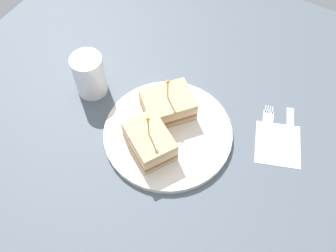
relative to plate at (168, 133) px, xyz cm
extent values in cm
cube|color=#4C5660|center=(0.00, 0.00, -1.64)|extent=(106.90, 106.90, 2.00)
cylinder|color=silver|center=(0.00, 0.00, 0.00)|extent=(25.86, 25.86, 1.29)
cube|color=tan|center=(2.51, -4.10, 1.31)|extent=(12.20, 12.49, 1.34)
cube|color=#478438|center=(2.51, -4.10, 2.18)|extent=(12.20, 12.49, 0.40)
cube|color=red|center=(2.51, -4.10, 2.63)|extent=(12.20, 12.49, 0.50)
cube|color=#E0B784|center=(2.51, -4.10, 3.48)|extent=(12.20, 12.49, 1.21)
cube|color=tan|center=(2.51, -4.10, 4.75)|extent=(12.20, 12.49, 1.34)
cylinder|color=tan|center=(2.51, -4.10, 7.57)|extent=(0.30, 0.30, 5.63)
sphere|color=orange|center=(2.51, -4.10, 10.38)|extent=(0.70, 0.70, 0.70)
cube|color=tan|center=(1.04, 5.06, 1.23)|extent=(11.97, 10.98, 1.18)
cube|color=#478438|center=(1.04, 5.06, 2.02)|extent=(11.97, 10.98, 0.40)
cube|color=red|center=(1.04, 5.06, 2.47)|extent=(11.97, 10.98, 0.50)
cube|color=#E0B784|center=(1.04, 5.06, 3.62)|extent=(11.97, 10.98, 1.80)
cube|color=tan|center=(1.04, 5.06, 5.11)|extent=(11.97, 10.98, 1.18)
cylinder|color=tan|center=(1.04, 5.06, 7.95)|extent=(0.30, 0.30, 5.68)
sphere|color=orange|center=(1.04, 5.06, 10.79)|extent=(0.70, 0.70, 0.70)
cylinder|color=silver|center=(20.15, -1.58, 2.89)|extent=(5.81, 5.81, 7.07)
cylinder|color=white|center=(20.15, -1.58, 4.18)|extent=(6.61, 6.61, 9.64)
cube|color=white|center=(-19.97, -9.41, -0.57)|extent=(11.85, 12.40, 0.15)
cube|color=silver|center=(-17.69, -8.54, -0.47)|extent=(3.16, 8.14, 0.35)
cube|color=silver|center=(-15.84, -14.22, -0.47)|extent=(3.21, 4.10, 0.35)
cube|color=silver|center=(-15.87, -16.55, -0.47)|extent=(0.79, 1.96, 0.35)
cube|color=silver|center=(-15.40, -16.39, -0.47)|extent=(0.79, 1.96, 0.35)
cube|color=silver|center=(-14.92, -16.24, -0.47)|extent=(0.79, 1.96, 0.35)
cube|color=silver|center=(-14.44, -16.08, -0.47)|extent=(0.79, 1.96, 0.35)
cube|color=silver|center=(-22.25, -10.29, -0.47)|extent=(3.51, 7.85, 0.35)
cube|color=silver|center=(-20.12, -15.78, -0.47)|extent=(3.93, 7.07, 0.24)
camera|label=1|loc=(-21.26, 35.38, 66.64)|focal=41.59mm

